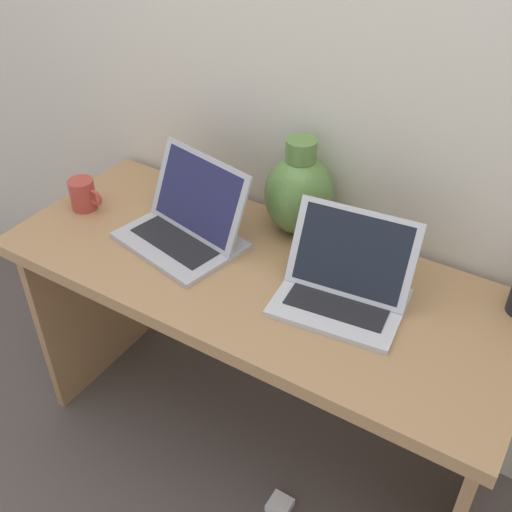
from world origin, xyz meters
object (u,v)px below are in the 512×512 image
(laptop_right, at_px, (345,280))
(coffee_mug, at_px, (83,195))
(green_vase, at_px, (299,192))
(laptop_left, at_px, (189,220))
(power_brick, at_px, (280,505))

(laptop_right, bearing_deg, coffee_mug, -177.33)
(green_vase, bearing_deg, laptop_left, -140.22)
(power_brick, bearing_deg, coffee_mug, 168.88)
(laptop_left, relative_size, coffee_mug, 3.24)
(laptop_right, height_order, green_vase, green_vase)
(green_vase, xyz_separation_m, power_brick, (0.20, -0.41, -0.87))
(laptop_left, relative_size, power_brick, 5.49)
(green_vase, bearing_deg, power_brick, -64.35)
(laptop_left, distance_m, coffee_mug, 0.37)
(laptop_left, height_order, coffee_mug, laptop_left)
(laptop_right, xyz_separation_m, green_vase, (-0.25, 0.21, 0.07))
(laptop_left, bearing_deg, power_brick, -24.80)
(coffee_mug, xyz_separation_m, power_brick, (0.81, -0.16, -0.79))
(laptop_left, xyz_separation_m, power_brick, (0.44, -0.20, -0.80))
(laptop_left, relative_size, laptop_right, 1.12)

